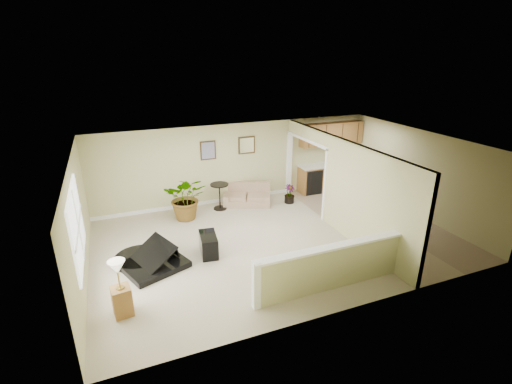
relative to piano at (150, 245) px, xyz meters
name	(u,v)px	position (x,y,z in m)	size (l,w,h in m)	color
floor	(277,240)	(3.15, 0.03, -0.51)	(9.00, 9.00, 0.00)	tan
back_wall	(238,163)	(3.15, 3.03, 0.74)	(9.00, 0.04, 2.50)	#C1BE84
front_wall	(350,252)	(3.15, -2.97, 0.74)	(9.00, 0.04, 2.50)	#C1BE84
left_wall	(78,225)	(-1.35, 0.03, 0.74)	(0.04, 6.00, 2.50)	#C1BE84
right_wall	(419,174)	(7.65, 0.03, 0.74)	(0.04, 6.00, 2.50)	#C1BE84
ceiling	(279,145)	(3.15, 0.03, 1.99)	(9.00, 6.00, 0.04)	silver
kitchen_vinyl	(376,220)	(6.30, 0.03, -0.51)	(2.70, 6.00, 0.01)	tan
interior_partition	(334,184)	(4.95, 0.28, 0.71)	(0.18, 5.99, 2.50)	#C1BE84
pony_half_wall	(329,267)	(3.22, -2.27, 0.01)	(3.42, 0.22, 1.00)	#C1BE84
left_window	(76,226)	(-1.34, -0.47, 0.94)	(0.05, 2.15, 1.45)	white
wall_art_left	(208,150)	(2.20, 3.00, 1.24)	(0.48, 0.04, 0.58)	#382914
wall_mirror	(247,145)	(3.45, 3.00, 1.29)	(0.55, 0.04, 0.55)	#382914
kitchen_cabinets	(328,166)	(6.34, 2.76, 0.36)	(2.36, 0.65, 2.33)	olive
piano	(150,245)	(0.00, 0.00, 0.00)	(1.81, 1.79, 1.22)	black
piano_bench	(208,244)	(1.33, 0.00, -0.26)	(0.38, 0.75, 0.50)	black
loveseat	(246,194)	(3.29, 2.63, -0.19)	(1.77, 1.36, 0.83)	tan
accent_table	(220,193)	(2.37, 2.50, 0.01)	(0.56, 0.56, 0.81)	black
palm_plant	(187,198)	(1.30, 2.19, 0.13)	(1.46, 1.36, 1.31)	black
small_plant	(289,195)	(4.57, 2.15, -0.26)	(0.38, 0.38, 0.59)	black
lamp_stand	(121,292)	(-0.71, -1.53, -0.03)	(0.37, 0.37, 1.14)	olive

